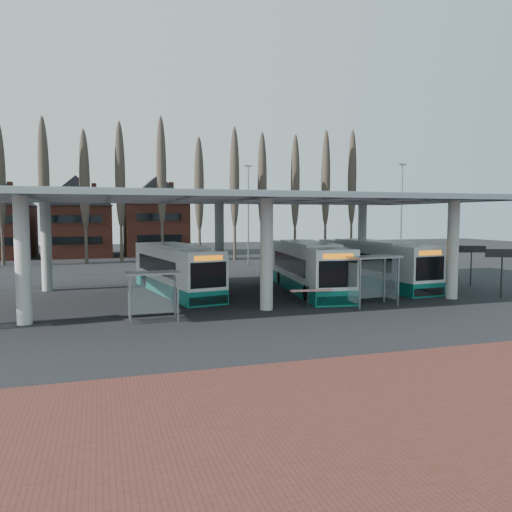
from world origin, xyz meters
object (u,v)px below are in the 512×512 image
object	(u,v)px
bus_2	(308,268)
shelter_1	(153,285)
bus_1	(176,270)
shelter_2	(371,269)
bus_3	(373,264)

from	to	relation	value
bus_2	shelter_1	size ratio (longest dim) A/B	4.73
bus_2	shelter_1	bearing A→B (deg)	-141.53
bus_1	bus_2	xyz separation A→B (m)	(8.64, -2.02, 0.06)
bus_2	shelter_2	size ratio (longest dim) A/B	3.79
bus_1	bus_2	world-z (taller)	bus_2
bus_1	shelter_1	world-z (taller)	bus_1
bus_3	shelter_2	world-z (taller)	bus_3
bus_3	shelter_2	size ratio (longest dim) A/B	3.71
bus_1	shelter_2	size ratio (longest dim) A/B	3.65
bus_1	bus_3	size ratio (longest dim) A/B	0.98
bus_2	shelter_2	distance (m)	6.30
bus_1	shelter_2	world-z (taller)	bus_1
bus_2	shelter_1	xyz separation A→B (m)	(-11.00, -6.58, 0.17)
bus_2	shelter_2	bearing A→B (deg)	-71.65
shelter_2	shelter_1	bearing A→B (deg)	174.80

